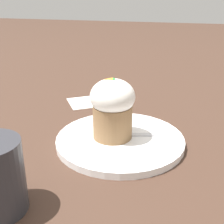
% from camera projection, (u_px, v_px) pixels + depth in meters
% --- Properties ---
extents(ground_plane, '(4.00, 4.00, 0.00)m').
position_uv_depth(ground_plane, '(120.00, 143.00, 0.60)').
color(ground_plane, '#3D281E').
extents(dessert_plate, '(0.24, 0.24, 0.01)m').
position_uv_depth(dessert_plate, '(120.00, 140.00, 0.60)').
color(dessert_plate, white).
rests_on(dessert_plate, ground_plane).
extents(carrot_cake, '(0.08, 0.08, 0.12)m').
position_uv_depth(carrot_cake, '(112.00, 108.00, 0.57)').
color(carrot_cake, olive).
rests_on(carrot_cake, dessert_plate).
extents(spoon, '(0.14, 0.06, 0.01)m').
position_uv_depth(spoon, '(121.00, 135.00, 0.60)').
color(spoon, silver).
rests_on(spoon, dessert_plate).
extents(paper_napkin, '(0.13, 0.12, 0.00)m').
position_uv_depth(paper_napkin, '(89.00, 102.00, 0.81)').
color(paper_napkin, white).
rests_on(paper_napkin, ground_plane).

